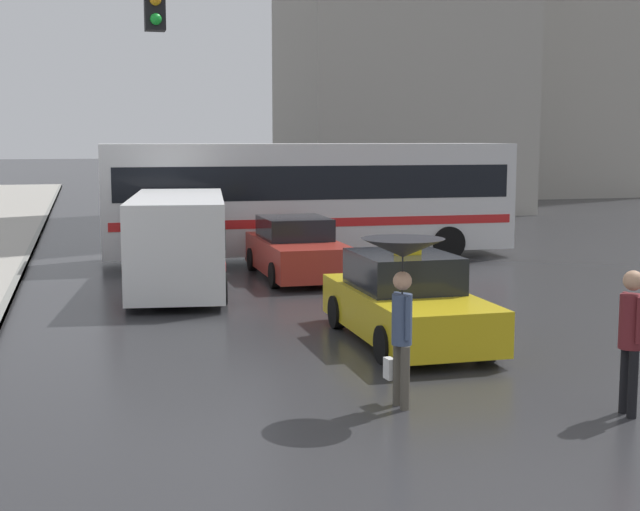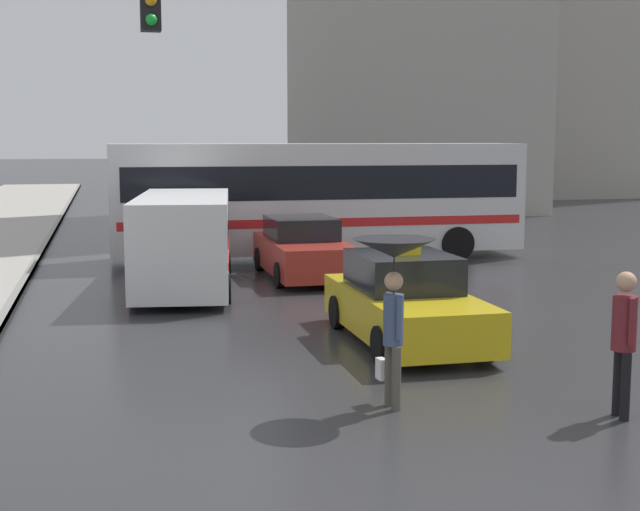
{
  "view_description": "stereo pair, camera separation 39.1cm",
  "coord_description": "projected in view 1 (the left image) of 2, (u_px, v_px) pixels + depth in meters",
  "views": [
    {
      "loc": [
        -3.44,
        -7.65,
        3.45
      ],
      "look_at": [
        0.54,
        7.38,
        1.4
      ],
      "focal_mm": 50.0,
      "sensor_mm": 36.0,
      "label": 1
    },
    {
      "loc": [
        -3.06,
        -7.75,
        3.45
      ],
      "look_at": [
        0.54,
        7.38,
        1.4
      ],
      "focal_mm": 50.0,
      "sensor_mm": 36.0,
      "label": 2
    }
  ],
  "objects": [
    {
      "name": "taxi",
      "position": [
        406.0,
        302.0,
        15.2
      ],
      "size": [
        1.91,
        4.35,
        1.66
      ],
      "rotation": [
        0.0,
        0.0,
        3.14
      ],
      "color": "gold",
      "rests_on": "ground_plane"
    },
    {
      "name": "pedestrian_man",
      "position": [
        631.0,
        329.0,
        11.02
      ],
      "size": [
        0.34,
        0.46,
        1.84
      ],
      "rotation": [
        0.0,
        0.0,
        -1.7
      ],
      "color": "black",
      "rests_on": "ground_plane"
    },
    {
      "name": "ambulance_van",
      "position": [
        178.0,
        238.0,
        20.12
      ],
      "size": [
        2.75,
        5.97,
        2.17
      ],
      "rotation": [
        0.0,
        0.0,
        3.01
      ],
      "color": "white",
      "rests_on": "ground_plane"
    },
    {
      "name": "sedan_red",
      "position": [
        296.0,
        250.0,
        22.2
      ],
      "size": [
        1.91,
        4.53,
        1.49
      ],
      "rotation": [
        0.0,
        0.0,
        3.14
      ],
      "color": "#A52D23",
      "rests_on": "ground_plane"
    },
    {
      "name": "city_bus",
      "position": [
        309.0,
        195.0,
        25.52
      ],
      "size": [
        11.71,
        2.81,
        3.3
      ],
      "rotation": [
        0.0,
        0.0,
        1.56
      ],
      "color": "silver",
      "rests_on": "ground_plane"
    },
    {
      "name": "pedestrian_with_umbrella",
      "position": [
        402.0,
        269.0,
        11.27
      ],
      "size": [
        1.07,
        1.07,
        2.2
      ],
      "rotation": [
        0.0,
        0.0,
        1.68
      ],
      "color": "#4C473D",
      "rests_on": "ground_plane"
    },
    {
      "name": "ground_plane",
      "position": [
        460.0,
        496.0,
        8.66
      ],
      "size": [
        300.0,
        300.0,
        0.0
      ],
      "primitive_type": "plane",
      "color": "#2D2D30"
    },
    {
      "name": "traffic_light",
      "position": [
        12.0,
        85.0,
        12.0
      ],
      "size": [
        3.43,
        0.38,
        6.04
      ],
      "color": "black",
      "rests_on": "ground_plane"
    }
  ]
}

